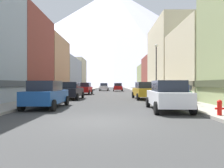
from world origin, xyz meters
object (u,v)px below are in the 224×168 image
object	(u,v)px
car_driving_1	(104,87)
trash_bin_right	(182,95)
parking_meter_near	(191,92)
car_left_0	(47,94)
car_driving_0	(118,87)
car_right_0	(167,95)
fire_hydrant_near	(220,107)
pedestrian_0	(187,93)
potted_plant_0	(190,95)
potted_plant_1	(175,93)
car_right_1	(144,90)
streetlamp_right	(156,62)
car_left_1	(71,90)
car_left_2	(85,88)

from	to	relation	value
car_driving_1	trash_bin_right	distance (m)	30.62
parking_meter_near	trash_bin_right	bearing A→B (deg)	79.79
car_left_0	car_driving_0	size ratio (longest dim) A/B	1.00
car_right_0	trash_bin_right	bearing A→B (deg)	62.11
car_driving_0	trash_bin_right	distance (m)	27.43
car_right_0	fire_hydrant_near	xyz separation A→B (m)	(1.65, -2.64, -0.37)
car_driving_1	parking_meter_near	bearing A→B (deg)	-77.41
fire_hydrant_near	pedestrian_0	bearing A→B (deg)	82.51
potted_plant_0	potted_plant_1	xyz separation A→B (m)	(-0.00, 3.91, 0.06)
car_driving_0	pedestrian_0	size ratio (longest dim) A/B	2.74
car_left_0	pedestrian_0	world-z (taller)	car_left_0
car_right_1	potted_plant_0	xyz separation A→B (m)	(3.20, -3.99, -0.28)
trash_bin_right	streetlamp_right	bearing A→B (deg)	100.61
pedestrian_0	streetlamp_right	bearing A→B (deg)	97.63
car_right_0	streetlamp_right	distance (m)	10.73
car_right_0	potted_plant_1	world-z (taller)	car_right_0
car_right_1	trash_bin_right	xyz separation A→B (m)	(2.55, -3.99, -0.26)
car_left_1	pedestrian_0	distance (m)	11.39
car_driving_1	car_left_1	bearing A→B (deg)	-94.91
car_driving_1	pedestrian_0	xyz separation A→B (m)	(7.85, -30.95, -0.01)
car_driving_1	potted_plant_0	distance (m)	30.80
streetlamp_right	car_left_0	bearing A→B (deg)	-135.69
car_left_1	potted_plant_0	distance (m)	11.51
potted_plant_0	trash_bin_right	bearing A→B (deg)	-179.68
car_driving_1	parking_meter_near	world-z (taller)	car_driving_1
car_right_0	streetlamp_right	xyz separation A→B (m)	(1.55, 10.16, 3.09)
car_right_1	trash_bin_right	bearing A→B (deg)	-57.43
trash_bin_right	pedestrian_0	xyz separation A→B (m)	(-0.10, -1.38, 0.24)
car_left_0	car_driving_0	world-z (taller)	same
car_left_0	streetlamp_right	world-z (taller)	streetlamp_right
car_left_0	car_driving_0	xyz separation A→B (m)	(5.40, 30.61, 0.00)
pedestrian_0	car_left_1	bearing A→B (deg)	151.94
trash_bin_right	potted_plant_0	xyz separation A→B (m)	(0.65, 0.00, -0.02)
potted_plant_0	car_driving_1	bearing A→B (deg)	106.22
car_right_0	potted_plant_0	world-z (taller)	car_right_0
potted_plant_0	car_right_1	bearing A→B (deg)	128.74
car_left_0	trash_bin_right	world-z (taller)	car_left_0
potted_plant_0	pedestrian_0	xyz separation A→B (m)	(-0.75, -1.38, 0.27)
car_right_1	pedestrian_0	xyz separation A→B (m)	(2.45, -5.37, -0.01)
car_driving_0	pedestrian_0	xyz separation A→B (m)	(4.65, -28.39, -0.01)
car_right_1	car_driving_1	bearing A→B (deg)	101.92
streetlamp_right	parking_meter_near	bearing A→B (deg)	-87.36
car_right_1	fire_hydrant_near	bearing A→B (deg)	-81.81
car_left_1	car_right_1	xyz separation A→B (m)	(7.60, 0.01, 0.00)
car_left_2	car_driving_1	size ratio (longest dim) A/B	1.01
car_driving_0	car_right_0	bearing A→B (deg)	-86.05
car_driving_1	car_right_0	bearing A→B (deg)	-81.08
fire_hydrant_near	parking_meter_near	bearing A→B (deg)	85.85
car_driving_1	car_right_1	bearing A→B (deg)	-78.08
car_left_2	fire_hydrant_near	xyz separation A→B (m)	(9.25, -20.94, -0.37)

